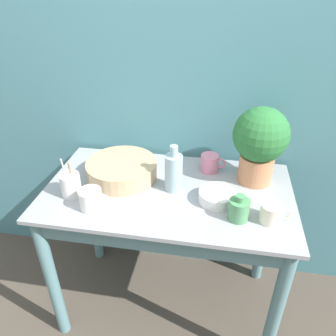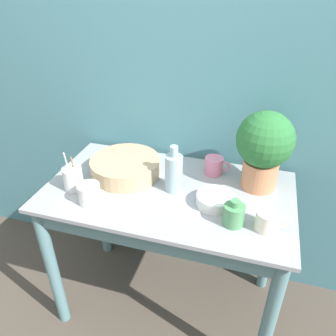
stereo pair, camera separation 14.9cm
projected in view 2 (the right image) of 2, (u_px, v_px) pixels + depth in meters
wall_back at (190, 86)px, 1.66m from camera, size 6.00×0.05×2.40m
counter_table at (167, 221)px, 1.62m from camera, size 1.17×0.66×0.82m
potted_plant at (264, 146)px, 1.46m from camera, size 0.26×0.26×0.38m
bowl_wash_large at (125, 167)px, 1.65m from camera, size 0.35×0.35×0.09m
bottle_tall at (174, 172)px, 1.50m from camera, size 0.08×0.08×0.23m
bottle_short at (234, 214)px, 1.32m from camera, size 0.09×0.09×0.12m
mug_cream at (268, 221)px, 1.30m from camera, size 0.13×0.09×0.08m
mug_pink at (214, 166)px, 1.65m from camera, size 0.13×0.09×0.09m
mug_white at (90, 194)px, 1.44m from camera, size 0.13×0.10×0.09m
bowl_small_enamel_white at (215, 200)px, 1.44m from camera, size 0.16×0.16×0.05m
utensil_cup at (73, 178)px, 1.53m from camera, size 0.09×0.09×0.20m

